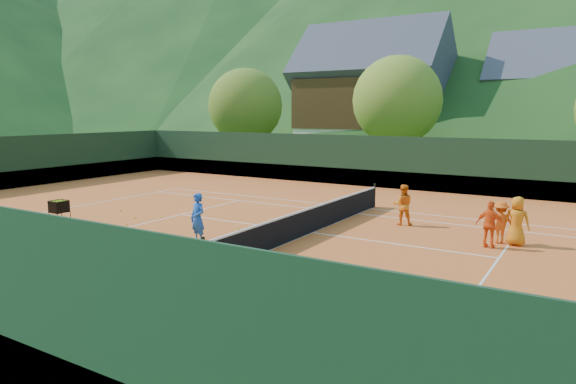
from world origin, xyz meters
The scene contains 38 objects.
ground centered at (0.00, 0.00, 0.00)m, with size 400.00×400.00×0.00m, color #33561A.
clay_court centered at (0.00, 0.00, 0.01)m, with size 40.00×24.00×0.02m, color #C5561F.
coach centered at (-2.54, -3.31, 0.86)m, with size 0.62×0.40×1.69m, color blue.
student_a centered at (2.37, 2.99, 0.81)m, with size 0.77×0.60×1.58m, color orange.
student_b centered at (5.91, 1.12, 0.78)m, with size 0.90×0.37×1.53m, color #FF5B16.
student_c centered at (6.59, 1.91, 0.83)m, with size 0.80×0.52×1.63m, color orange.
student_d centered at (6.09, 1.95, 0.73)m, with size 0.92×0.53×1.42m, color #E15814.
tennis_ball_0 centered at (-4.58, -6.39, 0.05)m, with size 0.07×0.07×0.07m, color #BAD924.
tennis_ball_1 centered at (0.97, -3.49, 0.05)m, with size 0.07×0.07×0.07m, color #BAD924.
tennis_ball_2 centered at (-2.40, -1.42, 0.05)m, with size 0.07×0.07×0.07m, color #BAD924.
tennis_ball_3 centered at (1.96, -7.50, 0.05)m, with size 0.07×0.07×0.07m, color #BAD924.
tennis_ball_4 centered at (-2.57, -5.92, 0.05)m, with size 0.07×0.07×0.07m, color #BAD924.
tennis_ball_5 centered at (-2.77, -7.85, 0.05)m, with size 0.07×0.07×0.07m, color #BAD924.
tennis_ball_6 centered at (-7.52, -4.80, 0.05)m, with size 0.07×0.07×0.07m, color #BAD924.
tennis_ball_8 centered at (-5.10, -3.59, 0.05)m, with size 0.07×0.07×0.07m, color #BAD924.
tennis_ball_9 centered at (-5.91, -7.04, 0.05)m, with size 0.07×0.07×0.07m, color #BAD924.
tennis_ball_10 centered at (-1.77, -4.76, 0.05)m, with size 0.07×0.07×0.07m, color #BAD924.
tennis_ball_11 centered at (-0.06, -5.79, 0.05)m, with size 0.07×0.07×0.07m, color #BAD924.
tennis_ball_12 centered at (-1.62, -5.28, 0.05)m, with size 0.07×0.07×0.07m, color #BAD924.
tennis_ball_13 centered at (4.02, -8.52, 0.05)m, with size 0.07×0.07×0.07m, color #BAD924.
tennis_ball_14 centered at (-9.25, -0.82, 0.05)m, with size 0.07×0.07×0.07m, color #BAD924.
tennis_ball_15 centered at (3.22, -7.46, 0.05)m, with size 0.07×0.07×0.07m, color #BAD924.
tennis_ball_16 centered at (-2.57, -1.04, 0.05)m, with size 0.07×0.07×0.07m, color #BAD924.
tennis_ball_17 centered at (-7.49, -1.58, 0.05)m, with size 0.07×0.07×0.07m, color #BAD924.
tennis_ball_18 centered at (-6.61, -0.97, 0.05)m, with size 0.07×0.07×0.07m, color #BAD924.
tennis_ball_19 centered at (-6.76, -2.67, 0.05)m, with size 0.07×0.07×0.07m, color #BAD924.
tennis_ball_20 centered at (-6.51, -3.45, 0.05)m, with size 0.07×0.07×0.07m, color #BAD924.
tennis_ball_21 centered at (-1.93, -3.07, 0.05)m, with size 0.07×0.07×0.07m, color #BAD924.
tennis_ball_22 centered at (-7.68, -6.07, 0.05)m, with size 0.07×0.07×0.07m, color #BAD924.
tennis_ball_23 centered at (-0.69, -4.94, 0.05)m, with size 0.07×0.07×0.07m, color #BAD924.
court_lines centered at (0.00, 0.00, 0.02)m, with size 23.83×11.03×0.00m.
tennis_net centered at (0.00, 0.00, 0.52)m, with size 0.10×12.07×1.10m.
perimeter_fence centered at (0.00, 0.00, 1.27)m, with size 40.40×24.24×3.00m.
ball_hopper centered at (-8.80, -4.11, 0.77)m, with size 0.57×0.57×1.00m.
chalet_left centered at (-10.00, 30.00, 5.65)m, with size 13.80×9.93×12.92m.
chalet_mid centered at (6.00, 34.00, 4.99)m, with size 12.65×8.82×11.45m.
tree_a centered at (-16.00, 18.00, 4.87)m, with size 6.00×6.00×7.88m.
tree_b centered at (-4.00, 20.00, 5.19)m, with size 6.40×6.40×8.40m.
Camera 1 is at (8.73, -16.03, 4.35)m, focal length 32.00 mm.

